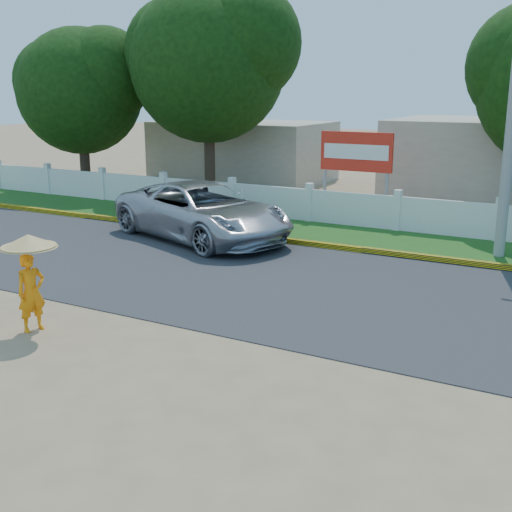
% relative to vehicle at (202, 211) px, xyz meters
% --- Properties ---
extents(ground, '(120.00, 120.00, 0.00)m').
position_rel_vehicle_xyz_m(ground, '(4.72, -7.34, -0.83)').
color(ground, '#9E8460').
rests_on(ground, ground).
extents(road, '(60.00, 7.00, 0.02)m').
position_rel_vehicle_xyz_m(road, '(4.72, -2.84, -0.82)').
color(road, '#38383A').
rests_on(road, ground).
extents(grass_verge, '(60.00, 3.50, 0.03)m').
position_rel_vehicle_xyz_m(grass_verge, '(4.72, 2.41, -0.82)').
color(grass_verge, '#2D601E').
rests_on(grass_verge, ground).
extents(curb, '(40.00, 0.18, 0.16)m').
position_rel_vehicle_xyz_m(curb, '(4.72, 0.71, -0.75)').
color(curb, yellow).
rests_on(curb, ground).
extents(fence, '(40.00, 0.10, 1.10)m').
position_rel_vehicle_xyz_m(fence, '(4.72, 3.86, -0.28)').
color(fence, silver).
rests_on(fence, ground).
extents(building_far, '(8.00, 5.00, 2.80)m').
position_rel_vehicle_xyz_m(building_far, '(-5.28, 11.66, 0.57)').
color(building_far, '#B7AD99').
rests_on(building_far, ground).
extents(vehicle, '(6.59, 4.60, 1.67)m').
position_rel_vehicle_xyz_m(vehicle, '(0.00, 0.00, 0.00)').
color(vehicle, '#A9ABB1').
rests_on(vehicle, ground).
extents(monk_with_parasol, '(1.00, 1.00, 1.83)m').
position_rel_vehicle_xyz_m(monk_with_parasol, '(1.36, -7.72, 0.36)').
color(monk_with_parasol, orange).
rests_on(monk_with_parasol, ground).
extents(billboard, '(2.50, 0.13, 2.95)m').
position_rel_vehicle_xyz_m(billboard, '(2.91, 4.95, 1.31)').
color(billboard, gray).
rests_on(billboard, ground).
extents(tree_row, '(34.45, 7.22, 9.12)m').
position_rel_vehicle_xyz_m(tree_row, '(6.54, 6.74, 4.27)').
color(tree_row, '#473828').
rests_on(tree_row, ground).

